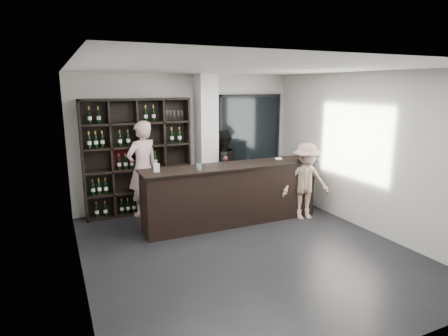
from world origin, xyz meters
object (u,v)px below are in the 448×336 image
wine_shelf (138,157)px  taster_black (222,168)px  taster_pink (143,169)px  customer (306,181)px  tasting_counter (232,194)px

wine_shelf → taster_black: 1.87m
wine_shelf → taster_black: (1.83, -0.17, -0.36)m
wine_shelf → taster_pink: wine_shelf is taller
taster_pink → taster_black: bearing=158.5°
customer → tasting_counter: bearing=176.7°
taster_pink → tasting_counter: bearing=119.2°
taster_black → customer: size_ratio=1.08×
tasting_counter → customer: bearing=-15.0°
wine_shelf → tasting_counter: (1.50, -1.35, -0.62)m
taster_pink → wine_shelf: bearing=-94.6°
tasting_counter → wine_shelf: bearing=138.4°
wine_shelf → tasting_counter: wine_shelf is taller
tasting_counter → taster_pink: (-1.45, 1.19, 0.40)m
tasting_counter → customer: customer is taller
wine_shelf → taster_pink: size_ratio=1.22×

